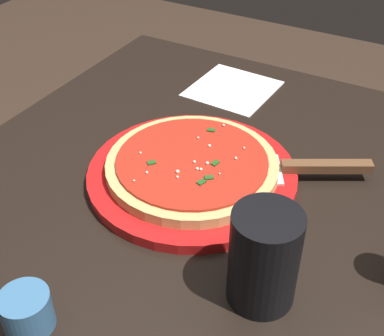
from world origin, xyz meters
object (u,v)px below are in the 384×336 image
object	(u,v)px
pizza_server	(298,168)
napkin_folded_right	(233,89)
pizza	(192,165)
serving_plate	(192,175)
cup_small_sauce	(27,311)
cup_tall_drink	(264,258)

from	to	relation	value
pizza_server	napkin_folded_right	size ratio (longest dim) A/B	1.43
pizza	napkin_folded_right	distance (m)	0.28
pizza	napkin_folded_right	xyz separation A→B (m)	(0.27, 0.06, -0.02)
serving_plate	napkin_folded_right	world-z (taller)	serving_plate
pizza_server	cup_small_sauce	bearing A→B (deg)	156.67
pizza_server	cup_tall_drink	world-z (taller)	cup_tall_drink
pizza	pizza_server	bearing A→B (deg)	-60.95
serving_plate	pizza_server	bearing A→B (deg)	-60.96
cup_tall_drink	napkin_folded_right	size ratio (longest dim) A/B	0.80
cup_tall_drink	napkin_folded_right	bearing A→B (deg)	29.21
napkin_folded_right	cup_small_sauce	bearing A→B (deg)	-176.58
pizza_server	cup_small_sauce	size ratio (longest dim) A/B	3.90
pizza	napkin_folded_right	size ratio (longest dim) A/B	1.65
serving_plate	pizza	distance (m)	0.02
serving_plate	cup_tall_drink	size ratio (longest dim) A/B	2.53
cup_tall_drink	napkin_folded_right	world-z (taller)	cup_tall_drink
serving_plate	cup_tall_drink	world-z (taller)	cup_tall_drink
serving_plate	cup_small_sauce	distance (m)	0.31
serving_plate	cup_small_sauce	bearing A→B (deg)	174.44
serving_plate	napkin_folded_right	xyz separation A→B (m)	(0.27, 0.06, -0.01)
cup_small_sauce	napkin_folded_right	size ratio (longest dim) A/B	0.37
pizza	cup_tall_drink	bearing A→B (deg)	-130.89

